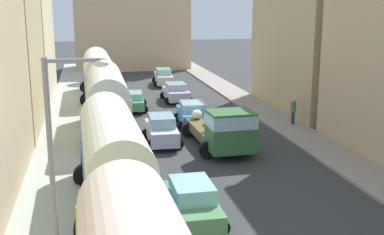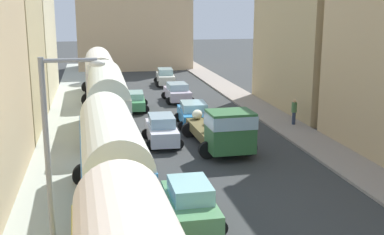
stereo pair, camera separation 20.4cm
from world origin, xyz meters
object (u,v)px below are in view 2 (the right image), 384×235
object	(u,v)px
parked_bus_2	(107,98)
car_2	(165,77)
car_5	(162,130)
car_0	(194,114)
car_6	(134,101)
streetlamp_near	(56,153)
parked_bus_1	(111,155)
parked_bus_3	(100,73)
car_4	(190,203)
car_1	(177,92)
cargo_truck_0	(222,128)
pedestrian_1	(294,111)

from	to	relation	value
parked_bus_2	car_2	distance (m)	19.37
car_5	car_0	bearing A→B (deg)	55.43
car_5	car_6	world-z (taller)	car_5
streetlamp_near	parked_bus_2	bearing A→B (deg)	83.37
parked_bus_1	parked_bus_2	bearing A→B (deg)	88.89
parked_bus_3	car_2	size ratio (longest dim) A/B	2.23
car_2	streetlamp_near	distance (m)	35.43
car_0	car_4	bearing A→B (deg)	-102.15
parked_bus_1	car_2	xyz separation A→B (m)	(6.46, 29.32, -1.38)
car_5	car_4	bearing A→B (deg)	-92.40
parked_bus_2	parked_bus_3	xyz separation A→B (m)	(-0.20, 12.54, -0.14)
car_2	car_4	size ratio (longest dim) A/B	1.14
car_1	car_6	world-z (taller)	car_1
parked_bus_1	cargo_truck_0	xyz separation A→B (m)	(6.22, 6.61, -0.91)
car_4	car_6	xyz separation A→B (m)	(-0.31, 20.20, -0.09)
parked_bus_2	cargo_truck_0	xyz separation A→B (m)	(6.01, -4.44, -1.05)
parked_bus_2	car_1	xyz separation A→B (m)	(5.99, 9.82, -1.57)
parked_bus_2	car_6	xyz separation A→B (m)	(2.21, 7.14, -1.63)
car_1	car_5	xyz separation A→B (m)	(-3.03, -12.25, 0.06)
car_6	car_5	bearing A→B (deg)	-85.47
parked_bus_1	pedestrian_1	world-z (taller)	parked_bus_1
car_2	streetlamp_near	world-z (taller)	streetlamp_near
parked_bus_2	parked_bus_3	world-z (taller)	parked_bus_2
car_2	streetlamp_near	size ratio (longest dim) A/B	0.68
parked_bus_2	pedestrian_1	bearing A→B (deg)	-0.32
parked_bus_2	car_2	size ratio (longest dim) A/B	2.07
streetlamp_near	car_4	bearing A→B (deg)	34.54
car_5	pedestrian_1	size ratio (longest dim) A/B	2.22
parked_bus_2	streetlamp_near	world-z (taller)	streetlamp_near
parked_bus_3	pedestrian_1	world-z (taller)	parked_bus_3
parked_bus_2	car_0	world-z (taller)	parked_bus_2
car_4	streetlamp_near	world-z (taller)	streetlamp_near
parked_bus_2	pedestrian_1	distance (m)	12.16
car_4	car_6	distance (m)	20.20
pedestrian_1	streetlamp_near	distance (m)	21.44
pedestrian_1	streetlamp_near	bearing A→B (deg)	-131.09
car_2	pedestrian_1	xyz separation A→B (m)	(5.85, -18.34, 0.21)
car_6	pedestrian_1	xyz separation A→B (m)	(9.89, -7.21, 0.32)
parked_bus_1	parked_bus_3	distance (m)	23.59
cargo_truck_0	car_4	xyz separation A→B (m)	(-3.49, -8.62, -0.49)
car_4	car_5	xyz separation A→B (m)	(0.45, 10.63, 0.04)
car_2	pedestrian_1	distance (m)	19.25
car_1	car_4	world-z (taller)	car_4
parked_bus_3	pedestrian_1	distance (m)	17.64
pedestrian_1	parked_bus_3	bearing A→B (deg)	134.28
parked_bus_3	parked_bus_1	bearing A→B (deg)	-90.03
parked_bus_3	car_1	xyz separation A→B (m)	(6.19, -2.71, -1.43)
car_1	pedestrian_1	xyz separation A→B (m)	(6.10, -9.89, 0.26)
parked_bus_2	car_1	size ratio (longest dim) A/B	2.31
parked_bus_1	pedestrian_1	bearing A→B (deg)	41.75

